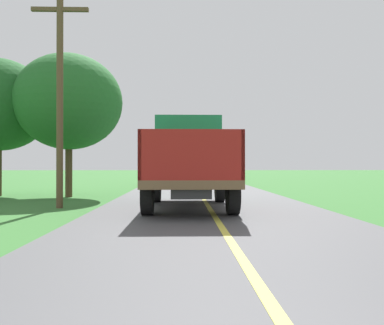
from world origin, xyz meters
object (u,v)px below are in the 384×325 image
(banana_truck_near, at_px, (189,160))
(banana_truck_far, at_px, (184,163))
(utility_pole_roadside, at_px, (60,94))
(roadside_tree_near_left, at_px, (69,102))

(banana_truck_near, bearing_deg, banana_truck_far, 90.41)
(banana_truck_near, xyz_separation_m, utility_pole_roadside, (-3.93, -0.15, 2.00))
(banana_truck_near, height_order, banana_truck_far, same)
(roadside_tree_near_left, bearing_deg, utility_pole_roadside, -77.79)
(banana_truck_far, distance_m, utility_pole_roadside, 14.29)
(banana_truck_near, height_order, roadside_tree_near_left, roadside_tree_near_left)
(banana_truck_near, xyz_separation_m, banana_truck_far, (-0.10, 13.47, -0.01))
(utility_pole_roadside, bearing_deg, roadside_tree_near_left, 102.21)
(utility_pole_roadside, distance_m, roadside_tree_near_left, 4.29)
(utility_pole_roadside, bearing_deg, banana_truck_near, 2.19)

